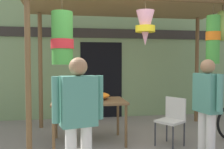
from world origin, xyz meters
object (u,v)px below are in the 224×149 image
(flower_heap_on_table, at_px, (91,96))
(folding_chair, at_px, (172,117))
(shopper_by_bananas, at_px, (79,114))
(customer_foreground, at_px, (207,103))
(display_table, at_px, (89,104))

(flower_heap_on_table, height_order, folding_chair, flower_heap_on_table)
(shopper_by_bananas, bearing_deg, customer_foreground, 14.95)
(folding_chair, bearing_deg, customer_foreground, -77.61)
(customer_foreground, bearing_deg, flower_heap_on_table, 141.42)
(display_table, height_order, flower_heap_on_table, flower_heap_on_table)
(display_table, xyz_separation_m, shopper_by_bananas, (-0.24, -1.69, 0.19))
(shopper_by_bananas, bearing_deg, display_table, 81.85)
(flower_heap_on_table, bearing_deg, shopper_by_bananas, -99.08)
(folding_chair, bearing_deg, flower_heap_on_table, 162.30)
(display_table, distance_m, folding_chair, 1.51)
(display_table, xyz_separation_m, customer_foreground, (1.63, -1.19, 0.18))
(display_table, relative_size, flower_heap_on_table, 1.79)
(customer_foreground, xyz_separation_m, shopper_by_bananas, (-1.87, -0.50, 0.01))
(folding_chair, distance_m, customer_foreground, 0.92)
(folding_chair, bearing_deg, display_table, 165.36)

